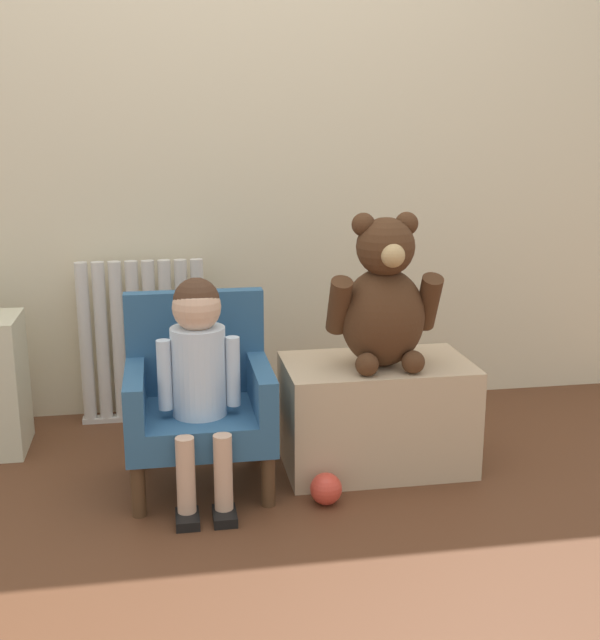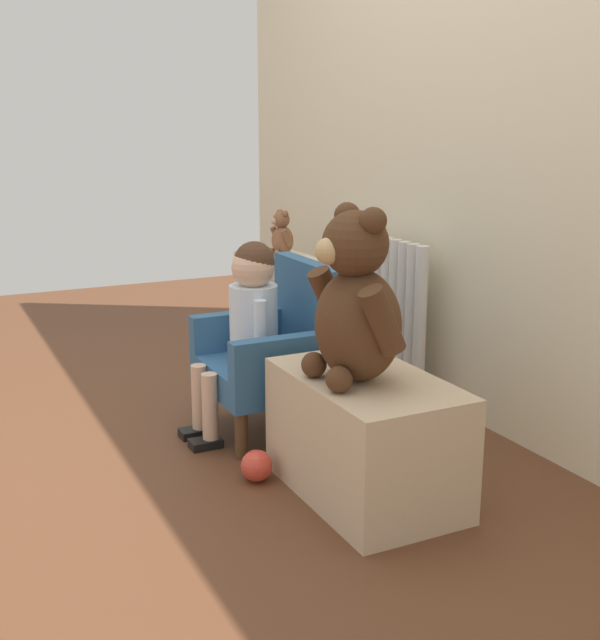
{
  "view_description": "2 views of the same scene",
  "coord_description": "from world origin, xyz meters",
  "views": [
    {
      "loc": [
        -0.24,
        -2.07,
        1.16
      ],
      "look_at": [
        0.19,
        0.38,
        0.54
      ],
      "focal_mm": 45.0,
      "sensor_mm": 36.0,
      "label": 1
    },
    {
      "loc": [
        2.38,
        -0.73,
        1.11
      ],
      "look_at": [
        0.14,
        0.36,
        0.48
      ],
      "focal_mm": 45.0,
      "sensor_mm": 36.0,
      "label": 2
    }
  ],
  "objects": [
    {
      "name": "child_armchair",
      "position": [
        -0.14,
        0.41,
        0.29
      ],
      "size": [
        0.46,
        0.41,
        0.61
      ],
      "color": "#2E5A84",
      "rests_on": "ground_plane"
    },
    {
      "name": "child_figure",
      "position": [
        -0.14,
        0.3,
        0.45
      ],
      "size": [
        0.25,
        0.35,
        0.7
      ],
      "color": "silver",
      "rests_on": "ground_plane"
    },
    {
      "name": "back_wall",
      "position": [
        0.0,
        1.13,
        1.2
      ],
      "size": [
        3.8,
        0.05,
        2.4
      ],
      "primitive_type": "cube",
      "color": "beige",
      "rests_on": "ground_plane"
    },
    {
      "name": "radiator",
      "position": [
        -0.33,
        1.0,
        0.32
      ],
      "size": [
        0.5,
        0.05,
        0.64
      ],
      "color": "silver",
      "rests_on": "ground_plane"
    },
    {
      "name": "toy_ball",
      "position": [
        0.23,
        0.17,
        0.05
      ],
      "size": [
        0.1,
        0.1,
        0.1
      ],
      "primitive_type": "sphere",
      "color": "#D53F2F",
      "rests_on": "ground_plane"
    },
    {
      "name": "large_teddy_bear",
      "position": [
        0.46,
        0.38,
        0.59
      ],
      "size": [
        0.37,
        0.26,
        0.51
      ],
      "color": "#492C19",
      "rests_on": "low_bench"
    },
    {
      "name": "low_bench",
      "position": [
        0.46,
        0.43,
        0.19
      ],
      "size": [
        0.63,
        0.38,
        0.37
      ],
      "primitive_type": "cube",
      "color": "tan",
      "rests_on": "ground_plane"
    },
    {
      "name": "ground_plane",
      "position": [
        0.0,
        0.0,
        0.0
      ],
      "size": [
        6.0,
        6.0,
        0.0
      ],
      "primitive_type": "plane",
      "color": "#58321E"
    }
  ]
}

